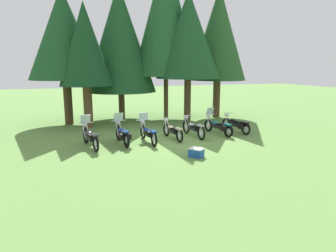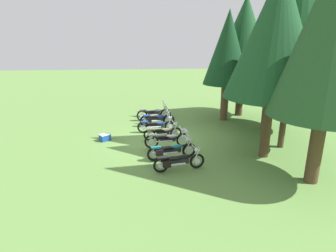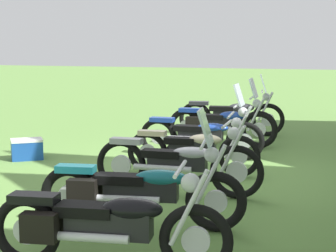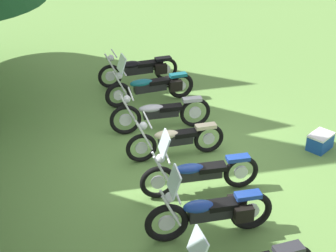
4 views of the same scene
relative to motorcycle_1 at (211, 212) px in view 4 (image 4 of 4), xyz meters
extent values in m
plane|color=#608C42|center=(2.46, 0.09, -0.47)|extent=(80.00, 80.00, 0.00)
cube|color=#2D2D33|center=(-1.32, -0.84, 0.25)|extent=(0.29, 0.47, 0.08)
cube|color=silver|center=(-1.57, 0.57, 0.71)|extent=(0.46, 0.23, 0.39)
torus|color=black|center=(-0.05, 0.76, -0.10)|extent=(0.17, 0.75, 0.75)
cylinder|color=silver|center=(-0.05, 0.76, -0.10)|extent=(0.07, 0.29, 0.28)
torus|color=black|center=(0.04, -0.71, -0.10)|extent=(0.17, 0.75, 0.75)
cylinder|color=silver|center=(0.04, -0.71, -0.10)|extent=(0.07, 0.29, 0.28)
cube|color=black|center=(0.00, 0.02, 0.01)|extent=(0.27, 0.74, 0.24)
ellipsoid|color=navy|center=(-0.02, 0.22, 0.15)|extent=(0.31, 0.53, 0.19)
cube|color=black|center=(0.01, -0.18, 0.12)|extent=(0.29, 0.50, 0.10)
cube|color=navy|center=(0.04, -0.63, 0.24)|extent=(0.23, 0.45, 0.08)
cylinder|color=silver|center=(-0.13, 0.69, 0.20)|extent=(0.07, 0.34, 0.65)
cylinder|color=silver|center=(0.03, 0.70, 0.20)|extent=(0.07, 0.34, 0.65)
cylinder|color=silver|center=(-0.04, 0.62, 0.54)|extent=(0.70, 0.08, 0.04)
sphere|color=silver|center=(-0.05, 0.71, 0.42)|extent=(0.18, 0.18, 0.17)
cylinder|color=silver|center=(0.14, -0.13, -0.08)|extent=(0.13, 0.73, 0.08)
cube|color=silver|center=(-0.04, 0.64, 0.72)|extent=(0.45, 0.18, 0.39)
cube|color=black|center=(-0.14, -0.52, 0.00)|extent=(0.16, 0.33, 0.26)
cube|color=black|center=(0.20, -0.50, 0.00)|extent=(0.16, 0.33, 0.26)
torus|color=black|center=(1.17, 0.73, -0.13)|extent=(0.14, 0.69, 0.69)
cylinder|color=silver|center=(1.17, 0.73, -0.13)|extent=(0.06, 0.27, 0.27)
torus|color=black|center=(1.26, -0.87, -0.13)|extent=(0.14, 0.69, 0.69)
cylinder|color=silver|center=(1.26, -0.87, -0.13)|extent=(0.06, 0.27, 0.27)
cube|color=black|center=(1.21, -0.07, -0.04)|extent=(0.26, 0.81, 0.21)
ellipsoid|color=navy|center=(1.20, 0.15, 0.09)|extent=(0.30, 0.58, 0.16)
cube|color=black|center=(1.22, -0.29, 0.06)|extent=(0.28, 0.54, 0.10)
cube|color=navy|center=(1.25, -0.79, 0.20)|extent=(0.22, 0.45, 0.08)
cylinder|color=silver|center=(1.09, 0.67, 0.17)|extent=(0.06, 0.34, 0.65)
cylinder|color=silver|center=(1.25, 0.68, 0.17)|extent=(0.06, 0.34, 0.65)
cylinder|color=silver|center=(1.17, 0.59, 0.51)|extent=(0.78, 0.08, 0.04)
sphere|color=silver|center=(1.17, 0.68, 0.39)|extent=(0.18, 0.18, 0.17)
cylinder|color=silver|center=(1.35, -0.24, -0.11)|extent=(0.12, 0.80, 0.08)
cube|color=silver|center=(1.17, 0.61, 0.69)|extent=(0.45, 0.18, 0.39)
torus|color=black|center=(2.45, 0.90, -0.15)|extent=(0.16, 0.66, 0.66)
cylinder|color=silver|center=(2.45, 0.90, -0.15)|extent=(0.08, 0.26, 0.25)
torus|color=black|center=(2.61, -0.55, -0.15)|extent=(0.16, 0.66, 0.66)
cylinder|color=silver|center=(2.61, -0.55, -0.15)|extent=(0.08, 0.26, 0.25)
cube|color=black|center=(2.53, 0.18, -0.05)|extent=(0.27, 0.74, 0.22)
ellipsoid|color=beige|center=(2.50, 0.38, 0.09)|extent=(0.29, 0.54, 0.17)
cube|color=black|center=(2.55, -0.02, 0.06)|extent=(0.27, 0.50, 0.10)
cube|color=beige|center=(2.60, -0.47, 0.17)|extent=(0.22, 0.46, 0.08)
cylinder|color=silver|center=(2.38, 0.84, 0.15)|extent=(0.08, 0.34, 0.65)
cylinder|color=silver|center=(2.52, 0.85, 0.15)|extent=(0.08, 0.34, 0.65)
cylinder|color=silver|center=(2.46, 0.76, 0.49)|extent=(0.72, 0.12, 0.04)
sphere|color=silver|center=(2.45, 0.85, 0.37)|extent=(0.19, 0.19, 0.17)
cylinder|color=silver|center=(2.66, 0.03, -0.13)|extent=(0.16, 0.73, 0.08)
torus|color=black|center=(3.65, 1.13, -0.11)|extent=(0.14, 0.73, 0.72)
cylinder|color=silver|center=(3.65, 1.13, -0.11)|extent=(0.07, 0.29, 0.28)
torus|color=black|center=(3.76, -0.48, -0.11)|extent=(0.14, 0.73, 0.72)
cylinder|color=silver|center=(3.76, -0.48, -0.11)|extent=(0.07, 0.29, 0.28)
cube|color=black|center=(3.71, 0.32, -0.02)|extent=(0.24, 0.81, 0.21)
ellipsoid|color=#9EA0A8|center=(3.69, 0.55, 0.11)|extent=(0.27, 0.58, 0.17)
cube|color=black|center=(3.72, 0.10, 0.08)|extent=(0.26, 0.55, 0.10)
cube|color=#9EA0A8|center=(3.76, -0.40, 0.23)|extent=(0.20, 0.45, 0.08)
cylinder|color=silver|center=(3.58, 1.07, 0.19)|extent=(0.07, 0.34, 0.65)
cylinder|color=silver|center=(3.72, 1.08, 0.19)|extent=(0.07, 0.34, 0.65)
cylinder|color=silver|center=(3.66, 0.99, 0.52)|extent=(0.68, 0.08, 0.04)
sphere|color=silver|center=(3.65, 1.08, 0.40)|extent=(0.18, 0.18, 0.17)
cylinder|color=silver|center=(3.84, 0.15, -0.09)|extent=(0.14, 0.80, 0.08)
torus|color=black|center=(5.00, 1.20, -0.14)|extent=(0.24, 0.68, 0.67)
cylinder|color=silver|center=(5.00, 1.20, -0.14)|extent=(0.10, 0.26, 0.25)
torus|color=black|center=(5.31, -0.42, -0.14)|extent=(0.24, 0.68, 0.67)
cylinder|color=silver|center=(5.31, -0.42, -0.14)|extent=(0.10, 0.26, 0.25)
cube|color=black|center=(5.16, 0.39, -0.03)|extent=(0.35, 0.84, 0.23)
ellipsoid|color=#14606B|center=(5.12, 0.61, 0.11)|extent=(0.35, 0.62, 0.18)
cube|color=black|center=(5.20, 0.17, 0.08)|extent=(0.33, 0.58, 0.10)
cube|color=#14606B|center=(5.30, -0.34, 0.17)|extent=(0.26, 0.47, 0.08)
cylinder|color=silver|center=(4.94, 1.13, 0.16)|extent=(0.11, 0.34, 0.65)
cylinder|color=silver|center=(5.09, 1.15, 0.16)|extent=(0.11, 0.34, 0.65)
cylinder|color=silver|center=(5.03, 1.06, 0.50)|extent=(0.61, 0.15, 0.04)
sphere|color=silver|center=(5.01, 1.15, 0.38)|extent=(0.20, 0.20, 0.17)
cylinder|color=silver|center=(5.31, 0.23, -0.12)|extent=(0.23, 0.82, 0.08)
cube|color=silver|center=(5.03, 1.08, 0.68)|extent=(0.46, 0.23, 0.39)
cube|color=black|center=(5.12, -0.26, -0.04)|extent=(0.20, 0.34, 0.26)
cube|color=black|center=(5.43, -0.20, -0.04)|extent=(0.20, 0.34, 0.26)
torus|color=black|center=(6.21, 1.33, -0.14)|extent=(0.21, 0.66, 0.66)
cylinder|color=silver|center=(6.21, 1.33, -0.14)|extent=(0.09, 0.26, 0.25)
torus|color=black|center=(6.48, -0.21, -0.14)|extent=(0.21, 0.66, 0.66)
cylinder|color=silver|center=(6.48, -0.21, -0.14)|extent=(0.09, 0.26, 0.25)
cube|color=black|center=(6.35, 0.56, -0.04)|extent=(0.35, 0.80, 0.24)
ellipsoid|color=black|center=(6.31, 0.77, 0.11)|extent=(0.37, 0.59, 0.19)
cube|color=black|center=(6.38, 0.35, 0.08)|extent=(0.34, 0.55, 0.10)
cube|color=black|center=(6.46, -0.13, 0.17)|extent=(0.27, 0.47, 0.08)
cylinder|color=silver|center=(6.14, 1.26, 0.15)|extent=(0.10, 0.34, 0.65)
cylinder|color=silver|center=(6.31, 1.29, 0.15)|extent=(0.10, 0.34, 0.65)
cylinder|color=silver|center=(6.24, 1.20, 0.49)|extent=(0.60, 0.14, 0.04)
sphere|color=silver|center=(6.22, 1.28, 0.37)|extent=(0.20, 0.20, 0.17)
cylinder|color=silver|center=(6.51, 0.42, -0.12)|extent=(0.21, 0.78, 0.08)
cube|color=black|center=(6.27, -0.04, -0.04)|extent=(0.19, 0.34, 0.26)
cube|color=black|center=(6.62, 0.02, -0.04)|extent=(0.19, 0.34, 0.26)
cube|color=#19479E|center=(2.37, -2.95, -0.31)|extent=(0.63, 0.66, 0.33)
cube|color=silver|center=(2.37, -2.95, -0.13)|extent=(0.64, 0.67, 0.04)
camera|label=1|loc=(-2.45, -13.29, 3.03)|focal=31.89mm
camera|label=2|loc=(16.72, -0.92, 4.68)|focal=29.51mm
camera|label=3|loc=(10.64, 2.64, 1.54)|focal=58.93mm
camera|label=4|loc=(-6.81, 1.77, 5.52)|focal=56.59mm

